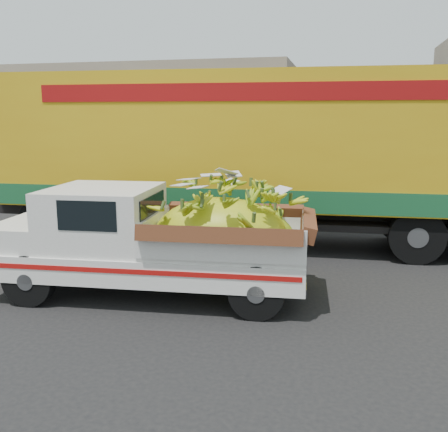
# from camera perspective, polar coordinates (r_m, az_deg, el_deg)

# --- Properties ---
(ground) EXTENTS (100.00, 100.00, 0.00)m
(ground) POSITION_cam_1_polar(r_m,az_deg,el_deg) (8.28, -9.09, -9.14)
(ground) COLOR black
(ground) RESTS_ON ground
(curb) EXTENTS (60.00, 0.25, 0.15)m
(curb) POSITION_cam_1_polar(r_m,az_deg,el_deg) (14.09, 0.56, -0.22)
(curb) COLOR gray
(curb) RESTS_ON ground
(sidewalk) EXTENTS (60.00, 4.00, 0.14)m
(sidewalk) POSITION_cam_1_polar(r_m,az_deg,el_deg) (16.11, 2.18, 1.19)
(sidewalk) COLOR gray
(sidewalk) RESTS_ON ground
(building_left) EXTENTS (18.00, 6.00, 5.00)m
(building_left) POSITION_cam_1_polar(r_m,az_deg,el_deg) (24.14, -14.23, 9.97)
(building_left) COLOR gray
(building_left) RESTS_ON ground
(pickup_truck) EXTENTS (5.12, 2.20, 1.75)m
(pickup_truck) POSITION_cam_1_polar(r_m,az_deg,el_deg) (8.04, -5.78, -2.64)
(pickup_truck) COLOR black
(pickup_truck) RESTS_ON ground
(semi_trailer) EXTENTS (12.04, 3.12, 3.80)m
(semi_trailer) POSITION_cam_1_polar(r_m,az_deg,el_deg) (11.24, 2.95, 7.41)
(semi_trailer) COLOR black
(semi_trailer) RESTS_ON ground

